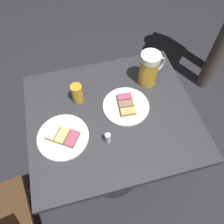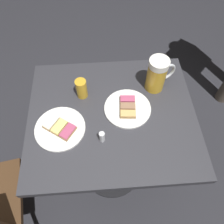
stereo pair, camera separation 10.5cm
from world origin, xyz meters
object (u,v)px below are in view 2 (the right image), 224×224
at_px(plate_near, 128,108).
at_px(salt_shaker, 102,137).
at_px(beer_mug, 157,74).
at_px(beer_glass_small, 81,89).
at_px(plate_far, 60,128).

height_order(plate_near, salt_shaker, salt_shaker).
height_order(beer_mug, beer_glass_small, beer_mug).
relative_size(plate_near, beer_mug, 1.22).
bearing_deg(beer_glass_small, beer_mug, -85.56).
bearing_deg(beer_glass_small, salt_shaker, -161.25).
distance_m(beer_glass_small, salt_shaker, 0.27).
bearing_deg(salt_shaker, plate_far, 70.25).
relative_size(beer_mug, salt_shaker, 3.15).
bearing_deg(plate_near, beer_glass_small, 65.25).
xyz_separation_m(beer_glass_small, salt_shaker, (-0.25, -0.09, -0.02)).
bearing_deg(plate_far, plate_near, -74.70).
bearing_deg(beer_mug, beer_glass_small, 94.44).
relative_size(plate_near, salt_shaker, 3.84).
xyz_separation_m(plate_far, beer_glass_small, (0.19, -0.10, 0.04)).
height_order(plate_near, plate_far, same).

